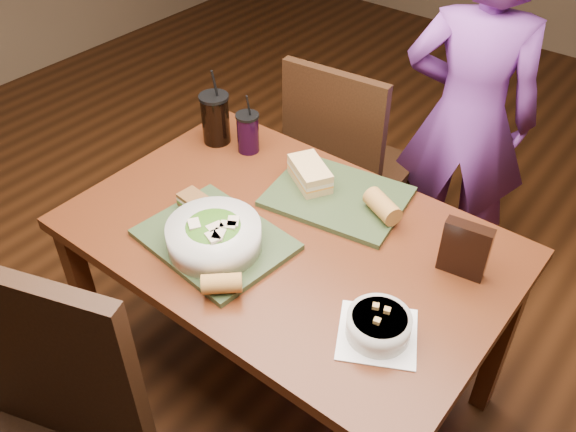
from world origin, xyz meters
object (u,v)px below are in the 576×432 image
at_px(baguette_near, 222,284).
at_px(chip_bag, 465,250).
at_px(salad_bowl, 214,235).
at_px(baguette_far, 382,206).
at_px(sandwich_near, 194,202).
at_px(soup_bowl, 379,325).
at_px(dining_table, 288,256).
at_px(diner, 467,119).
at_px(chair_far, 345,161).
at_px(cup_cola, 215,118).
at_px(cup_berry, 248,132).
at_px(tray_near, 215,240).
at_px(sandwich_far, 310,174).
at_px(tray_far, 337,197).

xyz_separation_m(baguette_near, chip_bag, (0.46, 0.47, 0.04)).
bearing_deg(baguette_near, salad_bowl, 139.83).
height_order(baguette_near, baguette_far, baguette_far).
xyz_separation_m(salad_bowl, sandwich_near, (-0.17, 0.09, -0.02)).
bearing_deg(soup_bowl, dining_table, 158.80).
height_order(diner, chip_bag, diner).
bearing_deg(chair_far, soup_bowl, -52.02).
bearing_deg(dining_table, chip_bag, 20.05).
height_order(dining_table, chip_bag, chip_bag).
bearing_deg(baguette_near, chip_bag, 46.15).
bearing_deg(diner, cup_cola, 29.64).
bearing_deg(baguette_far, soup_bowl, -59.41).
bearing_deg(dining_table, baguette_far, 52.36).
height_order(dining_table, cup_berry, cup_berry).
distance_m(diner, tray_near, 1.18).
bearing_deg(cup_berry, sandwich_far, -7.35).
height_order(diner, baguette_near, diner).
xyz_separation_m(dining_table, baguette_far, (0.18, 0.23, 0.14)).
bearing_deg(chair_far, dining_table, -70.35).
bearing_deg(soup_bowl, baguette_near, -160.22).
bearing_deg(salad_bowl, chair_far, 98.18).
height_order(soup_bowl, sandwich_far, sandwich_far).
relative_size(tray_near, cup_cola, 1.48).
height_order(tray_far, baguette_near, baguette_near).
relative_size(dining_table, baguette_far, 10.37).
bearing_deg(cup_cola, tray_near, -47.17).
height_order(tray_near, cup_cola, cup_cola).
bearing_deg(sandwich_far, tray_far, 1.19).
xyz_separation_m(cup_cola, chip_bag, (0.99, -0.07, -0.01)).
relative_size(salad_bowl, cup_berry, 1.21).
bearing_deg(baguette_far, tray_far, -179.39).
distance_m(salad_bowl, cup_cola, 0.59).
bearing_deg(baguette_far, chair_far, 133.47).
height_order(dining_table, tray_far, tray_far).
bearing_deg(tray_far, tray_near, -112.72).
height_order(sandwich_near, sandwich_far, sandwich_far).
bearing_deg(soup_bowl, diner, 104.70).
distance_m(salad_bowl, baguette_far, 0.52).
xyz_separation_m(cup_cola, cup_berry, (0.13, 0.03, -0.02)).
xyz_separation_m(cup_berry, chip_bag, (0.86, -0.10, 0.01)).
bearing_deg(baguette_far, dining_table, -127.64).
distance_m(dining_table, cup_berry, 0.50).
xyz_separation_m(tray_far, cup_cola, (-0.54, 0.01, 0.08)).
distance_m(dining_table, chair_far, 0.73).
relative_size(soup_bowl, baguette_near, 2.48).
bearing_deg(dining_table, sandwich_far, 111.69).
height_order(tray_near, salad_bowl, salad_bowl).
relative_size(chair_far, sandwich_near, 9.71).
bearing_deg(cup_berry, chair_far, 70.18).
relative_size(tray_far, cup_cola, 1.48).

